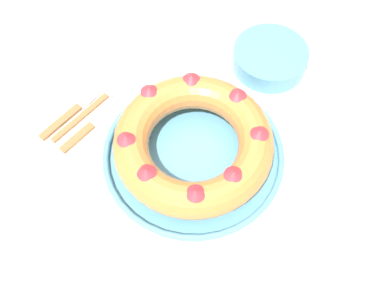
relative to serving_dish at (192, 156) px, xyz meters
name	(u,v)px	position (x,y,z in m)	size (l,w,h in m)	color
ground_plane	(191,262)	(-0.01, 0.00, -0.79)	(8.00, 8.00, 0.00)	gray
dining_table	(190,173)	(-0.01, 0.00, -0.09)	(1.53, 1.26, 0.78)	silver
serving_dish	(192,156)	(0.00, 0.00, 0.00)	(0.35, 0.35, 0.03)	#518EB2
bundt_cake	(192,144)	(0.00, 0.00, 0.05)	(0.30, 0.30, 0.08)	#C67538
fork	(97,104)	(-0.24, -0.03, -0.01)	(0.02, 0.21, 0.01)	#936038
serving_knife	(78,108)	(-0.26, -0.06, -0.01)	(0.02, 0.23, 0.01)	#936038
cake_knife	(91,126)	(-0.20, -0.08, -0.01)	(0.02, 0.18, 0.01)	#936038
side_bowl	(270,58)	(-0.03, 0.29, 0.01)	(0.16, 0.16, 0.05)	#518EB2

